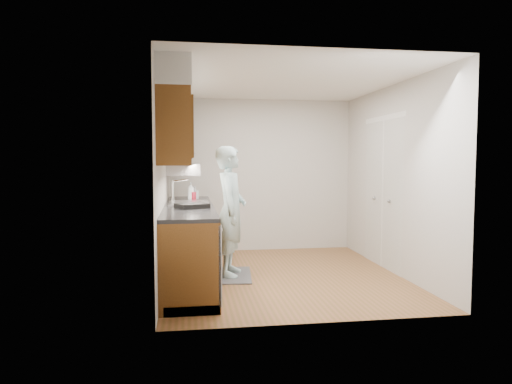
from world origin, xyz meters
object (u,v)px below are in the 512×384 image
(soap_bottle_a, at_px, (191,192))
(soda_can, at_px, (194,196))
(soap_bottle_b, at_px, (195,193))
(person, at_px, (231,202))
(dish_rack, at_px, (192,206))

(soap_bottle_a, xyz_separation_m, soda_can, (0.04, -0.03, -0.07))
(soap_bottle_b, height_order, soda_can, soap_bottle_b)
(person, height_order, soap_bottle_b, person)
(soap_bottle_b, relative_size, dish_rack, 0.53)
(dish_rack, bearing_deg, person, 17.59)
(soda_can, bearing_deg, dish_rack, -91.85)
(soap_bottle_b, bearing_deg, dish_rack, -92.30)
(person, xyz_separation_m, soap_bottle_b, (-0.44, 0.83, 0.07))
(soap_bottle_a, height_order, soap_bottle_b, soap_bottle_a)
(soap_bottle_a, distance_m, soap_bottle_b, 0.30)
(soap_bottle_a, xyz_separation_m, dish_rack, (0.01, -0.98, -0.10))
(soap_bottle_b, height_order, dish_rack, soap_bottle_b)
(soap_bottle_a, xyz_separation_m, soap_bottle_b, (0.06, 0.29, -0.04))
(soda_can, bearing_deg, person, -47.81)
(soap_bottle_a, relative_size, soda_can, 2.08)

